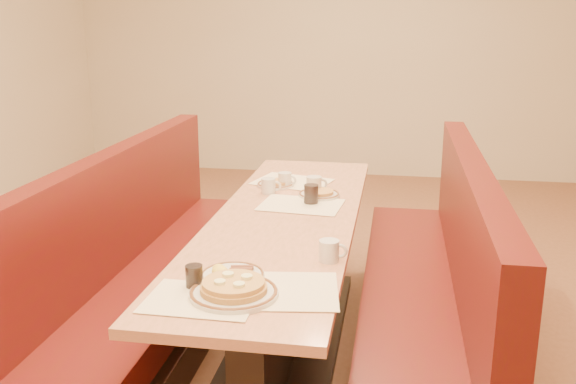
% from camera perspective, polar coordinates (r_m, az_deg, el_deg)
% --- Properties ---
extents(ground, '(8.00, 8.00, 0.00)m').
position_cam_1_polar(ground, '(3.48, -0.29, -14.09)').
color(ground, '#9E6647').
rests_on(ground, ground).
extents(diner_table, '(0.70, 2.50, 0.75)m').
position_cam_1_polar(diner_table, '(3.31, -0.30, -8.44)').
color(diner_table, black).
rests_on(diner_table, ground).
extents(booth_left, '(0.55, 2.50, 1.05)m').
position_cam_1_polar(booth_left, '(3.50, -12.28, -7.62)').
color(booth_left, '#4C3326').
rests_on(booth_left, ground).
extents(booth_right, '(0.55, 2.50, 1.05)m').
position_cam_1_polar(booth_right, '(3.28, 12.59, -9.32)').
color(booth_right, '#4C3326').
rests_on(booth_right, ground).
extents(placemat_near_left, '(0.39, 0.29, 0.00)m').
position_cam_1_polar(placemat_near_left, '(2.29, -7.70, -9.42)').
color(placemat_near_left, '#FFF4C7').
rests_on(placemat_near_left, diner_table).
extents(placemat_near_right, '(0.50, 0.40, 0.00)m').
position_cam_1_polar(placemat_near_right, '(2.34, -1.17, -8.73)').
color(placemat_near_right, '#FFF4C7').
rests_on(placemat_near_right, diner_table).
extents(placemat_far_left, '(0.50, 0.42, 0.00)m').
position_cam_1_polar(placemat_far_left, '(3.82, 0.38, 0.93)').
color(placemat_far_left, '#FFF4C7').
rests_on(placemat_far_left, diner_table).
extents(placemat_far_right, '(0.45, 0.35, 0.00)m').
position_cam_1_polar(placemat_far_right, '(3.36, 1.18, -1.14)').
color(placemat_far_right, '#FFF4C7').
rests_on(placemat_far_right, diner_table).
extents(pancake_plate, '(0.32, 0.32, 0.07)m').
position_cam_1_polar(pancake_plate, '(2.30, -4.85, -8.68)').
color(pancake_plate, beige).
rests_on(pancake_plate, diner_table).
extents(eggs_plate, '(0.25, 0.25, 0.05)m').
position_cam_1_polar(eggs_plate, '(2.46, -5.05, -7.29)').
color(eggs_plate, beige).
rests_on(eggs_plate, diner_table).
extents(extra_plate_mid, '(0.23, 0.23, 0.05)m').
position_cam_1_polar(extra_plate_mid, '(3.52, 2.77, -0.16)').
color(extra_plate_mid, beige).
rests_on(extra_plate_mid, diner_table).
extents(extra_plate_far, '(0.21, 0.21, 0.04)m').
position_cam_1_polar(extra_plate_far, '(3.74, -1.13, 0.74)').
color(extra_plate_far, beige).
rests_on(extra_plate_far, diner_table).
extents(coffee_mug_a, '(0.12, 0.08, 0.09)m').
position_cam_1_polar(coffee_mug_a, '(2.61, 3.74, -5.20)').
color(coffee_mug_a, beige).
rests_on(coffee_mug_a, diner_table).
extents(coffee_mug_b, '(0.11, 0.08, 0.09)m').
position_cam_1_polar(coffee_mug_b, '(3.58, -1.70, 0.57)').
color(coffee_mug_b, beige).
rests_on(coffee_mug_b, diner_table).
extents(coffee_mug_c, '(0.12, 0.09, 0.09)m').
position_cam_1_polar(coffee_mug_c, '(3.59, 2.38, 0.69)').
color(coffee_mug_c, beige).
rests_on(coffee_mug_c, diner_table).
extents(coffee_mug_d, '(0.11, 0.08, 0.08)m').
position_cam_1_polar(coffee_mug_d, '(3.72, -0.24, 1.13)').
color(coffee_mug_d, beige).
rests_on(coffee_mug_d, diner_table).
extents(soda_tumbler_near, '(0.06, 0.06, 0.09)m').
position_cam_1_polar(soda_tumbler_near, '(2.38, -8.34, -7.46)').
color(soda_tumbler_near, black).
rests_on(soda_tumbler_near, diner_table).
extents(soda_tumbler_mid, '(0.08, 0.08, 0.10)m').
position_cam_1_polar(soda_tumbler_mid, '(3.38, 2.07, -0.21)').
color(soda_tumbler_mid, black).
rests_on(soda_tumbler_mid, diner_table).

